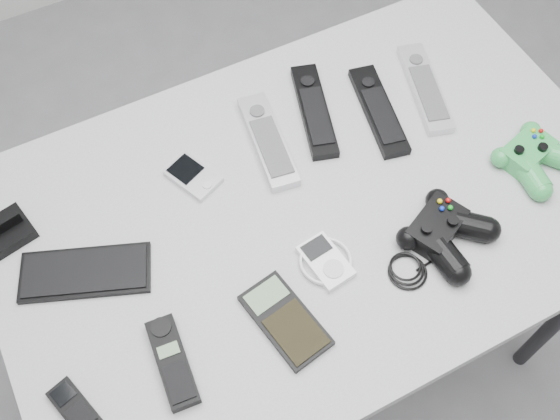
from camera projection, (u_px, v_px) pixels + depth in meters
name	position (u px, v px, depth m)	size (l,w,h in m)	color
floor	(288.00, 365.00, 1.88)	(3.50, 3.50, 0.00)	slate
desk	(311.00, 221.00, 1.29)	(1.19, 0.77, 0.80)	#97979A
pda_keyboard	(85.00, 272.00, 1.15)	(0.23, 0.10, 0.01)	black
dock_bracket	(4.00, 229.00, 1.17)	(0.09, 0.08, 0.05)	black
pda	(193.00, 176.00, 1.25)	(0.06, 0.10, 0.02)	silver
remote_silver_a	(268.00, 140.00, 1.29)	(0.06, 0.23, 0.03)	silver
remote_black_a	(314.00, 110.00, 1.33)	(0.05, 0.23, 0.02)	black
remote_black_b	(379.00, 110.00, 1.33)	(0.05, 0.23, 0.02)	black
remote_silver_b	(425.00, 87.00, 1.36)	(0.05, 0.23, 0.02)	silver
mobile_phone	(74.00, 407.00, 1.03)	(0.04, 0.09, 0.02)	black
cordless_handset	(172.00, 362.00, 1.06)	(0.05, 0.15, 0.02)	black
calculator	(285.00, 320.00, 1.10)	(0.08, 0.16, 0.02)	black
mp3_player	(326.00, 261.00, 1.16)	(0.09, 0.10, 0.02)	white
controller_black	(444.00, 231.00, 1.17)	(0.26, 0.16, 0.05)	black
controller_green	(534.00, 156.00, 1.25)	(0.14, 0.15, 0.05)	#248436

